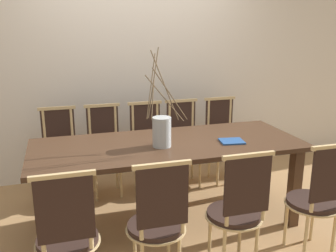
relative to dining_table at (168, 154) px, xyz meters
The scene contains 14 objects.
ground_plane 0.67m from the dining_table, ahead, with size 16.00×16.00×0.00m, color #A87F51.
wall_rear 1.62m from the dining_table, 90.00° to the left, with size 12.00×0.06×3.20m.
dining_table is the anchor object (origin of this frame).
chair_near_leftend 1.21m from the dining_table, 138.10° to the right, with size 0.42×0.42×0.95m.
chair_near_left 0.87m from the dining_table, 111.07° to the right, with size 0.42×0.42×0.95m.
chair_near_center 0.86m from the dining_table, 70.98° to the right, with size 0.42×0.42×0.95m.
chair_near_right 1.25m from the dining_table, 40.32° to the right, with size 0.42×0.42×0.95m.
chair_far_leftend 1.22m from the dining_table, 138.61° to the left, with size 0.42×0.42×0.95m.
chair_far_left 0.94m from the dining_table, 119.47° to the left, with size 0.42×0.42×0.95m.
chair_far_center 0.82m from the dining_table, 89.27° to the left, with size 0.42×0.42×0.95m.
chair_far_right 0.92m from the dining_table, 61.99° to the left, with size 0.42×0.42×0.95m.
chair_far_rightend 1.21m from the dining_table, 41.85° to the left, with size 0.42×0.42×0.95m.
vase_centerpiece 0.27m from the dining_table, 133.70° to the right, with size 0.35×0.32×0.81m.
book_stack 0.57m from the dining_table, 14.45° to the right, with size 0.22×0.20×0.01m.
Camera 1 is at (-0.88, -2.96, 1.76)m, focal length 40.00 mm.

